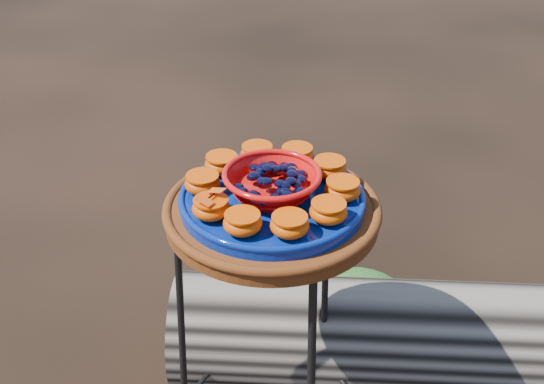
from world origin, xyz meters
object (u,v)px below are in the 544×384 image
Objects in this scene: terracotta_saucer at (272,213)px; driftwood_log at (489,341)px; red_bowl at (272,184)px; cobalt_plate at (272,200)px; plant_stand at (272,349)px.

driftwood_log is at bearing 59.29° from terracotta_saucer.
red_bowl is at bearing -120.71° from driftwood_log.
cobalt_plate is 0.86m from driftwood_log.
red_bowl is at bearing 0.00° from cobalt_plate.
terracotta_saucer is 0.03m from cobalt_plate.
plant_stand is at bearing 0.00° from terracotta_saucer.
plant_stand is 0.37m from terracotta_saucer.
plant_stand is 1.96× the size of cobalt_plate.
red_bowl is (0.00, 0.00, 0.07)m from terracotta_saucer.
cobalt_plate reaches higher than terracotta_saucer.
plant_stand is 3.91× the size of red_bowl.
terracotta_saucer reaches higher than driftwood_log.
cobalt_plate reaches higher than driftwood_log.
terracotta_saucer is 0.07m from red_bowl.
plant_stand is 0.42× the size of driftwood_log.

